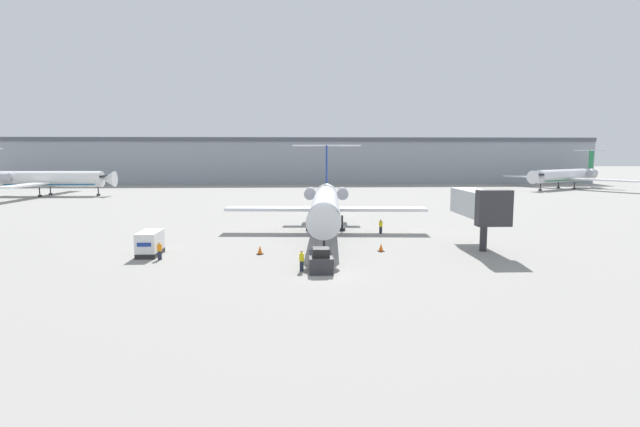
{
  "coord_description": "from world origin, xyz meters",
  "views": [
    {
      "loc": [
        -2.32,
        -39.34,
        9.66
      ],
      "look_at": [
        0.0,
        10.73,
        3.5
      ],
      "focal_mm": 28.0,
      "sensor_mm": 36.0,
      "label": 1
    }
  ],
  "objects": [
    {
      "name": "ground_plane",
      "position": [
        0.0,
        0.0,
        0.0
      ],
      "size": [
        600.0,
        600.0,
        0.0
      ],
      "primitive_type": "plane",
      "color": "gray"
    },
    {
      "name": "terminal_building",
      "position": [
        0.0,
        120.0,
        7.1
      ],
      "size": [
        180.0,
        16.8,
        14.15
      ],
      "color": "#8C939E",
      "rests_on": "ground"
    },
    {
      "name": "airplane_main",
      "position": [
        1.13,
        20.65,
        3.54
      ],
      "size": [
        24.53,
        32.66,
        10.77
      ],
      "color": "silver",
      "rests_on": "ground"
    },
    {
      "name": "pushback_tug",
      "position": [
        -0.41,
        1.05,
        0.76
      ],
      "size": [
        1.91,
        4.27,
        1.99
      ],
      "color": "#2D2D33",
      "rests_on": "ground"
    },
    {
      "name": "luggage_cart",
      "position": [
        -16.17,
        7.52,
        1.14
      ],
      "size": [
        1.82,
        3.68,
        2.28
      ],
      "color": "#232326",
      "rests_on": "ground"
    },
    {
      "name": "worker_near_tug",
      "position": [
        -1.97,
        0.56,
        0.91
      ],
      "size": [
        0.4,
        0.24,
        1.74
      ],
      "color": "#232838",
      "rests_on": "ground"
    },
    {
      "name": "worker_by_wing",
      "position": [
        7.67,
        19.24,
        0.88
      ],
      "size": [
        0.4,
        0.24,
        1.69
      ],
      "color": "#232838",
      "rests_on": "ground"
    },
    {
      "name": "worker_on_apron",
      "position": [
        -14.76,
        5.55,
        0.85
      ],
      "size": [
        0.4,
        0.24,
        1.64
      ],
      "color": "#232838",
      "rests_on": "ground"
    },
    {
      "name": "traffic_cone_left",
      "position": [
        -5.89,
        7.59,
        0.4
      ],
      "size": [
        0.66,
        0.66,
        0.84
      ],
      "color": "black",
      "rests_on": "ground"
    },
    {
      "name": "traffic_cone_right",
      "position": [
        5.89,
        8.43,
        0.38
      ],
      "size": [
        0.67,
        0.67,
        0.79
      ],
      "color": "black",
      "rests_on": "ground"
    },
    {
      "name": "airplane_parked_far_left",
      "position": [
        69.1,
        90.3,
        3.52
      ],
      "size": [
        28.13,
        31.84,
        10.3
      ],
      "color": "silver",
      "rests_on": "ground"
    },
    {
      "name": "airplane_parked_far_right",
      "position": [
        -57.78,
        74.4,
        3.74
      ],
      "size": [
        28.9,
        33.44,
        10.61
      ],
      "color": "white",
      "rests_on": "ground"
    },
    {
      "name": "jet_bridge",
      "position": [
        15.98,
        9.81,
        4.44
      ],
      "size": [
        3.2,
        9.65,
        6.19
      ],
      "color": "#2D2D33",
      "rests_on": "ground"
    }
  ]
}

